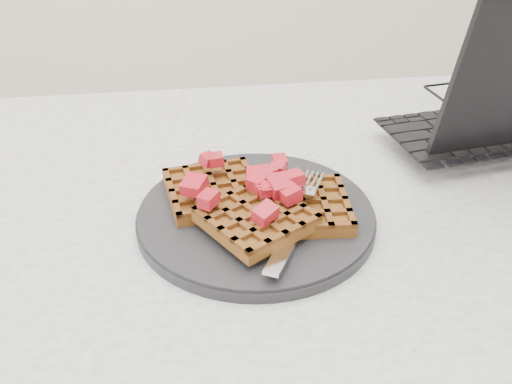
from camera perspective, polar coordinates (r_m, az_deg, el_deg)
The scene contains 6 objects.
table at distance 0.74m, azimuth 4.97°, elevation -9.60°, with size 1.20×0.80×0.75m.
plate at distance 0.65m, azimuth 0.00°, elevation -2.39°, with size 0.27×0.27×0.02m, color black.
waffles at distance 0.63m, azimuth 0.06°, elevation -1.16°, with size 0.21×0.20×0.03m.
strawberry_pile at distance 0.62m, azimuth -0.00°, elevation 1.09°, with size 0.15×0.15×0.02m, color #91000F, non-canonical shape.
fork at distance 0.61m, azimuth 4.24°, elevation -2.95°, with size 0.02×0.18×0.02m, color silver, non-canonical shape.
laptop at distance 0.90m, azimuth 23.79°, elevation 7.66°, with size 0.40×0.32×0.26m.
Camera 1 is at (-0.13, -0.53, 1.13)m, focal length 40.00 mm.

